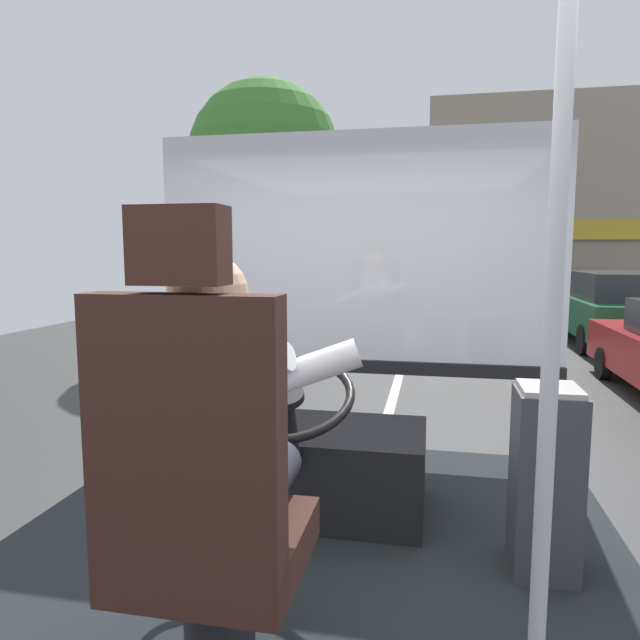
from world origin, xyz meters
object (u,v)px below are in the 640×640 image
Objects in this scene: handrail_pole at (551,355)px; driver_seat at (204,506)px; bus_driver at (219,424)px; parked_car_white at (531,280)px; parked_car_black at (560,293)px; fare_box at (545,480)px; steering_console at (307,464)px; parked_car_green at (614,308)px.

driver_seat is at bearing -170.12° from handrail_pole.
bus_driver is 0.19× the size of parked_car_white.
bus_driver is at bearing -104.52° from parked_car_black.
handrail_pole is at bearing -101.27° from fare_box.
fare_box is at bearing 41.12° from driver_seat.
driver_seat is 1.76× the size of bus_driver.
steering_console is at bearing 162.01° from fare_box.
driver_seat reaches higher than fare_box.
driver_seat is 21.79m from parked_car_white.
steering_console is at bearing 129.22° from handrail_pole.
parked_car_white is (3.32, 21.23, -0.85)m from handrail_pole.
parked_car_white is (-0.01, 5.09, 0.10)m from parked_car_black.
fare_box is at bearing -17.99° from steering_console.
parked_car_green is 5.50m from parked_car_black.
parked_car_green reaches higher than steering_console.
driver_seat is at bearing -90.00° from bus_driver.
bus_driver is at bearing -110.88° from parked_car_green.
steering_console is (0.00, 1.20, -0.35)m from driver_seat.
steering_console is (0.00, 1.09, -0.53)m from bus_driver.
parked_car_white is (4.18, 21.27, -0.64)m from bus_driver.
parked_car_white is (3.17, 20.51, -0.24)m from fare_box.
steering_console is 0.27× the size of parked_car_black.
handrail_pole is 0.50× the size of parked_car_white.
parked_car_green is (4.08, 10.68, -0.64)m from bus_driver.
driver_seat is 16.83m from parked_car_black.
fare_box is 0.18× the size of parked_car_black.
steering_console is 1.55m from handrail_pole.
parked_car_white reaches higher than fare_box.
driver_seat is 1.21× the size of steering_console.
steering_console reaches higher than parked_car_black.
parked_car_black is at bearing 74.48° from steering_console.
parked_car_black is at bearing 75.48° from bus_driver.
fare_box is at bearing 78.73° from handrail_pole.
fare_box is at bearing -101.68° from parked_car_black.
driver_seat is 0.68× the size of handrail_pole.
fare_box is 10.39m from parked_car_green.
bus_driver reaches higher than parked_car_black.
steering_console is at bearing 90.00° from bus_driver.
fare_box is 20.75m from parked_car_white.
parked_car_white is (4.18, 20.18, -0.11)m from steering_console.
steering_console is 0.28× the size of parked_car_white.
bus_driver is 11.45m from parked_car_green.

